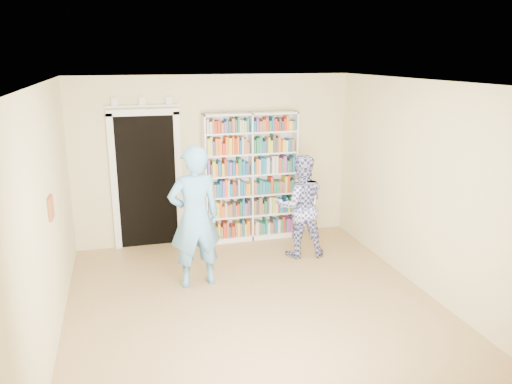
{
  "coord_description": "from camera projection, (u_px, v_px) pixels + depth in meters",
  "views": [
    {
      "loc": [
        -1.45,
        -5.33,
        2.98
      ],
      "look_at": [
        0.25,
        0.9,
        1.21
      ],
      "focal_mm": 35.0,
      "sensor_mm": 36.0,
      "label": 1
    }
  ],
  "objects": [
    {
      "name": "bookshelf",
      "position": [
        251.0,
        177.0,
        8.16
      ],
      "size": [
        1.53,
        0.29,
        2.11
      ],
      "rotation": [
        0.0,
        0.0,
        0.09
      ],
      "color": "white",
      "rests_on": "floor"
    },
    {
      "name": "wall_art",
      "position": [
        51.0,
        208.0,
        5.37
      ],
      "size": [
        0.03,
        0.25,
        0.25
      ],
      "primitive_type": "cube",
      "color": "brown",
      "rests_on": "wall_left"
    },
    {
      "name": "paper_sheet",
      "position": [
        309.0,
        195.0,
        7.33
      ],
      "size": [
        0.21,
        0.03,
        0.3
      ],
      "primitive_type": "cube",
      "rotation": [
        0.0,
        0.0,
        -0.12
      ],
      "color": "white",
      "rests_on": "man_plaid"
    },
    {
      "name": "wall_back",
      "position": [
        215.0,
        160.0,
        8.09
      ],
      "size": [
        4.5,
        0.0,
        4.5
      ],
      "primitive_type": "plane",
      "rotation": [
        1.57,
        0.0,
        0.0
      ],
      "color": "beige",
      "rests_on": "floor"
    },
    {
      "name": "wall_right",
      "position": [
        426.0,
        189.0,
        6.34
      ],
      "size": [
        0.0,
        5.0,
        5.0
      ],
      "primitive_type": "plane",
      "rotation": [
        1.57,
        0.0,
        -1.57
      ],
      "color": "beige",
      "rests_on": "floor"
    },
    {
      "name": "ceiling",
      "position": [
        255.0,
        83.0,
        5.41
      ],
      "size": [
        5.0,
        5.0,
        0.0
      ],
      "primitive_type": "plane",
      "rotation": [
        3.14,
        0.0,
        0.0
      ],
      "color": "white",
      "rests_on": "wall_back"
    },
    {
      "name": "wall_left",
      "position": [
        47.0,
        218.0,
        5.19
      ],
      "size": [
        0.0,
        5.0,
        5.0
      ],
      "primitive_type": "plane",
      "rotation": [
        1.57,
        0.0,
        1.57
      ],
      "color": "beige",
      "rests_on": "floor"
    },
    {
      "name": "doorway",
      "position": [
        147.0,
        174.0,
        7.83
      ],
      "size": [
        1.1,
        0.08,
        2.43
      ],
      "color": "black",
      "rests_on": "floor"
    },
    {
      "name": "man_plaid",
      "position": [
        301.0,
        206.0,
        7.53
      ],
      "size": [
        0.84,
        0.7,
        1.58
      ],
      "primitive_type": "imported",
      "rotation": [
        0.0,
        0.0,
        3.0
      ],
      "color": "navy",
      "rests_on": "floor"
    },
    {
      "name": "man_blue",
      "position": [
        195.0,
        217.0,
        6.49
      ],
      "size": [
        0.75,
        0.54,
        1.9
      ],
      "primitive_type": "imported",
      "rotation": [
        0.0,
        0.0,
        3.27
      ],
      "color": "#5E9ED2",
      "rests_on": "floor"
    },
    {
      "name": "floor",
      "position": [
        255.0,
        307.0,
        6.12
      ],
      "size": [
        5.0,
        5.0,
        0.0
      ],
      "primitive_type": "plane",
      "color": "#A87F51",
      "rests_on": "ground"
    }
  ]
}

